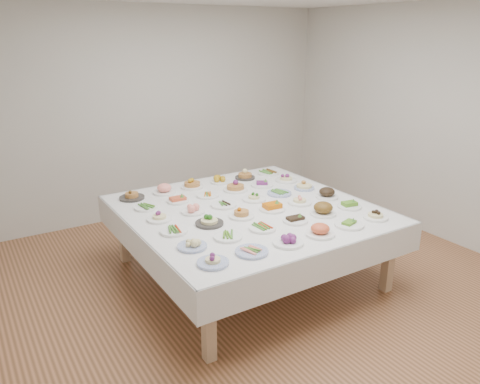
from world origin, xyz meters
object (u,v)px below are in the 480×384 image
display_table (248,214)px  dish_0 (213,258)px  dish_35 (268,172)px  dish_18 (159,215)px

display_table → dish_0: 1.25m
display_table → dish_35: (0.88, 0.89, 0.09)m
dish_0 → dish_18: 1.05m
display_table → dish_0: (-0.89, -0.88, 0.11)m
dish_0 → dish_35: dish_0 is taller
dish_18 → dish_35: size_ratio=0.90×
display_table → dish_35: size_ratio=9.05×
dish_35 → dish_0: bearing=-134.8°
dish_18 → dish_35: bearing=22.3°
dish_0 → dish_18: dish_18 is taller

